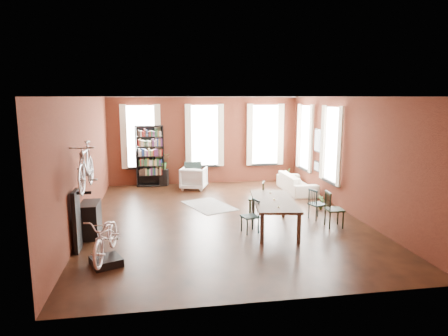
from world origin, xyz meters
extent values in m
plane|color=black|center=(0.00, 0.00, 0.00)|extent=(9.00, 9.00, 0.00)
cube|color=silver|center=(0.00, 0.00, 3.20)|extent=(7.00, 9.00, 0.04)
cube|color=#471B11|center=(0.00, 4.50, 1.60)|extent=(7.00, 0.04, 3.20)
cube|color=#471B11|center=(0.00, -4.50, 1.60)|extent=(7.00, 0.04, 3.20)
cube|color=#471B11|center=(-3.50, 0.00, 1.60)|extent=(0.04, 9.00, 3.20)
cube|color=#471B11|center=(3.50, 0.00, 1.60)|extent=(0.04, 9.00, 3.20)
cube|color=white|center=(-2.30, 4.47, 1.80)|extent=(1.00, 0.04, 2.20)
cube|color=beige|center=(-2.30, 4.40, 1.80)|extent=(1.40, 0.06, 2.30)
cube|color=white|center=(0.00, 4.47, 1.80)|extent=(1.00, 0.04, 2.20)
cube|color=beige|center=(0.00, 4.40, 1.80)|extent=(1.40, 0.06, 2.30)
cube|color=white|center=(2.30, 4.47, 1.80)|extent=(1.00, 0.04, 2.20)
cube|color=beige|center=(2.30, 4.40, 1.80)|extent=(1.40, 0.06, 2.30)
cube|color=white|center=(3.47, 1.00, 1.80)|extent=(0.04, 1.00, 2.20)
cube|color=beige|center=(3.40, 1.00, 1.80)|extent=(0.06, 1.40, 2.30)
cube|color=white|center=(3.47, 3.20, 1.80)|extent=(0.04, 1.00, 2.20)
cube|color=beige|center=(3.40, 3.20, 1.80)|extent=(0.06, 1.40, 2.30)
cube|color=black|center=(3.46, 2.10, 1.80)|extent=(0.04, 0.55, 0.75)
cube|color=black|center=(3.46, 2.10, 0.95)|extent=(0.04, 0.45, 0.35)
cube|color=#4D3D2E|center=(1.06, -1.09, 0.36)|extent=(1.25, 2.25, 0.73)
cube|color=#183434|center=(0.43, -1.24, 0.40)|extent=(0.45, 0.45, 0.79)
cube|color=black|center=(0.94, 0.17, 0.46)|extent=(0.53, 0.53, 0.92)
cube|color=black|center=(2.59, -1.17, 0.45)|extent=(0.44, 0.44, 0.90)
cube|color=#162F31|center=(2.42, -0.49, 0.41)|extent=(0.47, 0.47, 0.81)
cube|color=black|center=(-2.00, 4.30, 1.10)|extent=(1.00, 0.32, 2.20)
imported|color=silver|center=(-0.49, 3.56, 0.43)|extent=(1.04, 1.00, 0.86)
imported|color=beige|center=(2.95, 2.60, 0.41)|extent=(0.61, 2.08, 0.81)
cube|color=black|center=(-0.25, 1.26, 0.01)|extent=(1.62, 1.99, 0.01)
cube|color=black|center=(-2.73, -2.66, 0.08)|extent=(0.70, 0.70, 0.15)
cube|color=black|center=(-3.40, -1.80, 0.65)|extent=(0.16, 0.60, 1.30)
cube|color=black|center=(-3.28, -0.90, 0.40)|extent=(0.40, 0.80, 0.80)
cube|color=black|center=(-1.53, 4.30, 0.30)|extent=(0.37, 0.37, 0.60)
imported|color=#315522|center=(3.03, 3.93, 0.13)|extent=(0.50, 0.67, 0.27)
imported|color=#376126|center=(2.88, 0.35, 0.08)|extent=(0.40, 0.48, 0.15)
imported|color=white|center=(-2.70, -2.64, 0.96)|extent=(0.66, 0.91, 1.60)
imported|color=#A5A8AD|center=(-3.15, -1.80, 2.13)|extent=(0.47, 1.00, 1.66)
imported|color=#2C5722|center=(-1.56, 4.33, 0.83)|extent=(0.69, 0.72, 0.46)
camera|label=1|loc=(-1.65, -10.17, 3.19)|focal=32.00mm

